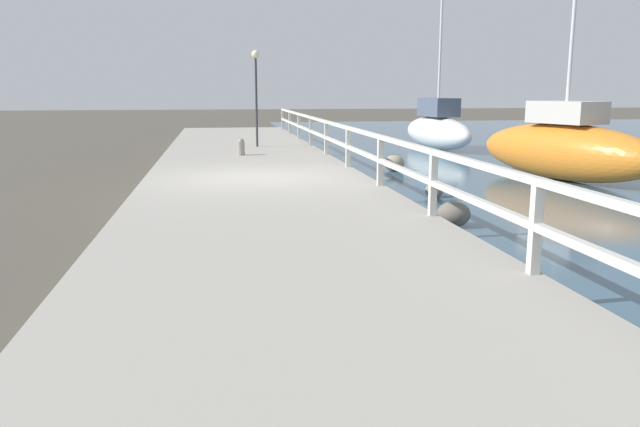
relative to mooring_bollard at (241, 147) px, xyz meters
name	(u,v)px	position (x,y,z in m)	size (l,w,h in m)	color
ground_plane	(258,195)	(0.15, -4.66, -0.59)	(120.00, 120.00, 0.00)	#4C473D
dock_walkway	(258,186)	(0.15, -4.66, -0.41)	(4.65, 36.00, 0.36)	#9E998E
railing	(362,145)	(2.38, -4.66, 0.42)	(0.10, 32.50, 0.96)	beige
boulder_downstream	(394,163)	(4.03, -1.37, -0.38)	(0.57, 0.51, 0.42)	gray
boulder_upstream	(434,190)	(3.66, -5.59, -0.45)	(0.38, 0.34, 0.28)	slate
boulder_far_strip	(454,214)	(3.01, -8.31, -0.39)	(0.54, 0.49, 0.41)	#666056
mooring_bollard	(241,147)	(0.00, 0.00, 0.00)	(0.21, 0.21, 0.47)	gray
dock_lamp	(256,77)	(0.62, 2.64, 1.96)	(0.25, 0.25, 3.02)	#2D2D33
sailboat_orange	(564,148)	(7.56, -3.70, 0.19)	(2.88, 5.38, 7.69)	orange
sailboat_white	(437,129)	(7.38, 4.57, 0.14)	(1.61, 5.08, 5.50)	white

